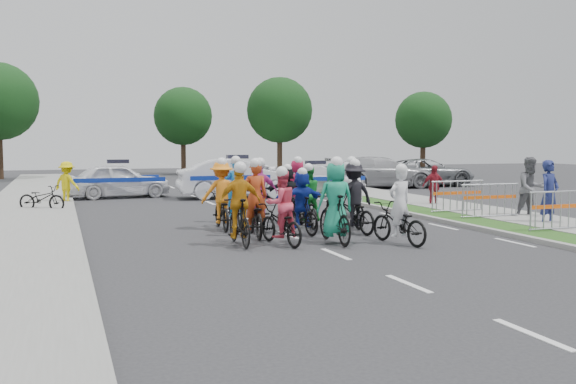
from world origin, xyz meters
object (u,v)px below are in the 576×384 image
object	(u,v)px
rider_6	(255,211)
rider_10	(221,202)
cone_1	(353,190)
parked_bike	(42,198)
rider_5	(301,206)
barrier_1	(490,202)
rider_11	(287,197)
rider_2	(281,216)
civilian_sedan	(381,172)
barrier_2	(457,198)
spectator_0	(549,193)
tree_2	(423,120)
rider_0	(399,217)
rider_8	(307,203)
tree_1	(280,110)
marshal_hiviz	(67,183)
civilian_suv	(426,172)
police_car_2	(315,179)
police_car_1	(237,178)
rider_3	(240,213)
rider_4	(353,204)
spectator_2	(434,186)
barrier_0	(561,212)
rider_9	(259,202)
rider_13	(297,194)
police_car_0	(118,180)
rider_12	(235,201)
rider_1	(335,210)
cone_0	(341,199)
tree_4	(183,116)
spectator_1	(531,188)

from	to	relation	value
rider_6	rider_10	bearing A→B (deg)	-65.46
cone_1	parked_bike	distance (m)	12.30
rider_5	barrier_1	world-z (taller)	rider_5
rider_11	rider_2	bearing A→B (deg)	78.20
civilian_sedan	barrier_2	bearing A→B (deg)	171.60
spectator_0	tree_2	distance (m)	26.24
rider_0	rider_8	size ratio (longest dim) A/B	1.08
tree_1	marshal_hiviz	bearing A→B (deg)	-130.71
civilian_suv	rider_6	bearing A→B (deg)	138.34
rider_10	civilian_suv	world-z (taller)	rider_10
police_car_2	barrier_2	size ratio (longest dim) A/B	2.35
rider_8	rider_10	world-z (taller)	rider_10
marshal_hiviz	police_car_1	bearing A→B (deg)	-136.99
rider_3	rider_4	xyz separation A→B (m)	(3.35, 1.02, 0.01)
rider_10	spectator_2	bearing A→B (deg)	-155.57
police_car_2	barrier_1	xyz separation A→B (m)	(1.27, -10.83, -0.12)
rider_5	tree_2	bearing A→B (deg)	-138.36
tree_1	police_car_1	bearing A→B (deg)	-114.66
barrier_0	tree_1	distance (m)	29.53
spectator_2	parked_bike	xyz separation A→B (m)	(-13.38, 3.23, -0.31)
spectator_0	cone_1	bearing A→B (deg)	81.96
rider_9	parked_bike	size ratio (longest dim) A/B	1.14
rider_13	spectator_2	bearing A→B (deg)	-163.72
police_car_0	spectator_0	bearing A→B (deg)	-148.16
rider_10	rider_12	bearing A→B (deg)	-115.19
rider_13	barrier_1	xyz separation A→B (m)	(5.17, -2.74, -0.19)
civilian_suv	cone_1	bearing A→B (deg)	129.60
rider_10	tree_1	bearing A→B (deg)	-108.07
rider_0	spectator_2	xyz separation A→B (m)	(5.38, 7.00, 0.14)
rider_1	marshal_hiviz	distance (m)	13.44
rider_0	barrier_0	size ratio (longest dim) A/B	0.97
rider_3	rider_10	size ratio (longest dim) A/B	0.99
rider_12	marshal_hiviz	bearing A→B (deg)	-55.59
rider_11	cone_0	distance (m)	4.28
rider_3	police_car_2	xyz separation A→B (m)	(7.05, 12.77, -0.06)
spectator_2	barrier_2	size ratio (longest dim) A/B	0.76
rider_6	rider_12	world-z (taller)	rider_6
police_car_2	civilian_sedan	distance (m)	5.27
rider_5	rider_13	bearing A→B (deg)	-119.52
rider_10	cone_1	size ratio (longest dim) A/B	2.80
rider_0	police_car_1	bearing A→B (deg)	-100.18
tree_4	rider_8	bearing A→B (deg)	-93.83
rider_12	police_car_2	size ratio (longest dim) A/B	0.42
barrier_2	cone_1	world-z (taller)	barrier_2
rider_10	rider_11	bearing A→B (deg)	-153.84
spectator_1	barrier_0	distance (m)	3.16
rider_13	cone_1	distance (m)	7.41
police_car_2	rider_2	bearing A→B (deg)	160.58
civilian_sedan	spectator_0	world-z (taller)	spectator_0
barrier_1	rider_11	bearing A→B (deg)	163.59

